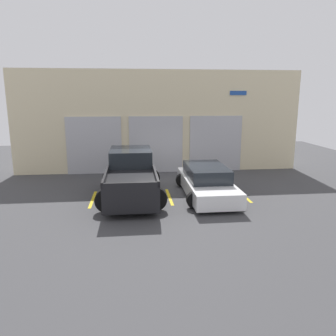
% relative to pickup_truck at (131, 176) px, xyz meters
% --- Properties ---
extents(ground_plane, '(28.00, 28.00, 0.00)m').
position_rel_pickup_truck_xyz_m(ground_plane, '(1.53, 1.31, -0.84)').
color(ground_plane, '#3D3D3F').
extents(shophouse_building, '(15.25, 0.68, 5.38)m').
position_rel_pickup_truck_xyz_m(shophouse_building, '(1.53, 4.60, 1.80)').
color(shophouse_building, beige).
rests_on(shophouse_building, ground).
extents(pickup_truck, '(2.55, 5.01, 1.79)m').
position_rel_pickup_truck_xyz_m(pickup_truck, '(0.00, 0.00, 0.00)').
color(pickup_truck, black).
rests_on(pickup_truck, ground).
extents(sedan_white, '(2.14, 4.69, 1.24)m').
position_rel_pickup_truck_xyz_m(sedan_white, '(3.07, -0.26, -0.26)').
color(sedan_white, white).
rests_on(sedan_white, ground).
extents(parking_stripe_far_left, '(0.12, 2.20, 0.01)m').
position_rel_pickup_truck_xyz_m(parking_stripe_far_left, '(-1.53, -0.30, -0.84)').
color(parking_stripe_far_left, gold).
rests_on(parking_stripe_far_left, ground).
extents(parking_stripe_left, '(0.12, 2.20, 0.01)m').
position_rel_pickup_truck_xyz_m(parking_stripe_left, '(1.53, -0.30, -0.84)').
color(parking_stripe_left, gold).
rests_on(parking_stripe_left, ground).
extents(parking_stripe_centre, '(0.12, 2.20, 0.01)m').
position_rel_pickup_truck_xyz_m(parking_stripe_centre, '(4.60, -0.30, -0.84)').
color(parking_stripe_centre, gold).
rests_on(parking_stripe_centre, ground).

